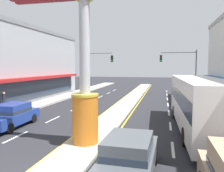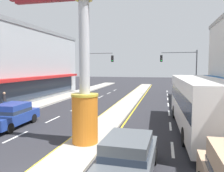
# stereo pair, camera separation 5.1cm
# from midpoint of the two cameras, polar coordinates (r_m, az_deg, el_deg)

# --- Properties ---
(median_strip) EXTENTS (2.00, 52.00, 0.14)m
(median_strip) POSITION_cam_midpoint_polar(r_m,az_deg,el_deg) (24.83, 4.03, -4.17)
(median_strip) COLOR #A39E93
(median_strip) RESTS_ON ground
(sidewalk_left) EXTENTS (2.34, 60.00, 0.18)m
(sidewalk_left) POSITION_cam_midpoint_polar(r_m,az_deg,el_deg) (25.84, -16.35, -3.96)
(sidewalk_left) COLOR #ADA89E
(sidewalk_left) RESTS_ON ground
(sidewalk_right) EXTENTS (2.34, 60.00, 0.18)m
(sidewalk_right) POSITION_cam_midpoint_polar(r_m,az_deg,el_deg) (23.09, 25.31, -5.27)
(sidewalk_right) COLOR #ADA89E
(sidewalk_right) RESTS_ON ground
(lane_markings) EXTENTS (8.74, 52.00, 0.01)m
(lane_markings) POSITION_cam_midpoint_polar(r_m,az_deg,el_deg) (23.52, 3.50, -4.84)
(lane_markings) COLOR silver
(lane_markings) RESTS_ON ground
(district_sign) EXTENTS (8.00, 1.36, 8.73)m
(district_sign) POSITION_cam_midpoint_polar(r_m,az_deg,el_deg) (11.30, -6.85, 7.66)
(district_sign) COLOR orange
(district_sign) RESTS_ON median_strip
(storefront_left) EXTENTS (8.81, 20.83, 8.48)m
(storefront_left) POSITION_cam_midpoint_polar(r_m,az_deg,el_deg) (29.79, -23.75, 4.98)
(storefront_left) COLOR #999EA3
(storefront_left) RESTS_ON ground
(traffic_light_left_side) EXTENTS (4.86, 0.46, 6.20)m
(traffic_light_left_side) POSITION_cam_midpoint_polar(r_m,az_deg,el_deg) (33.11, -4.67, 5.34)
(traffic_light_left_side) COLOR slate
(traffic_light_left_side) RESTS_ON ground
(traffic_light_right_side) EXTENTS (4.86, 0.46, 6.20)m
(traffic_light_right_side) POSITION_cam_midpoint_polar(r_m,az_deg,el_deg) (32.29, 17.39, 5.15)
(traffic_light_right_side) COLOR slate
(traffic_light_right_side) RESTS_ON ground
(bus_near_right_lane) EXTENTS (2.91, 11.28, 3.26)m
(bus_near_right_lane) POSITION_cam_midpoint_polar(r_m,az_deg,el_deg) (14.85, 21.15, -3.59)
(bus_near_right_lane) COLOR silver
(bus_near_right_lane) RESTS_ON ground
(sedan_near_left_lane) EXTENTS (1.96, 4.36, 1.53)m
(sedan_near_left_lane) POSITION_cam_midpoint_polar(r_m,az_deg,el_deg) (16.50, -23.80, -6.66)
(sedan_near_left_lane) COLOR navy
(sedan_near_left_lane) RESTS_ON ground
(sedan_mid_left_lane) EXTENTS (1.94, 4.35, 1.53)m
(sedan_mid_left_lane) POSITION_cam_midpoint_polar(r_m,az_deg,el_deg) (8.49, 4.26, -17.17)
(sedan_mid_left_lane) COLOR #4C5156
(sedan_mid_left_lane) RESTS_ON ground
(pedestrian_near_kerb) EXTENTS (0.45, 0.43, 1.62)m
(pedestrian_near_kerb) POSITION_cam_midpoint_polar(r_m,az_deg,el_deg) (21.66, -25.35, -3.22)
(pedestrian_near_kerb) COLOR #2D4C8C
(pedestrian_near_kerb) RESTS_ON sidewalk_left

